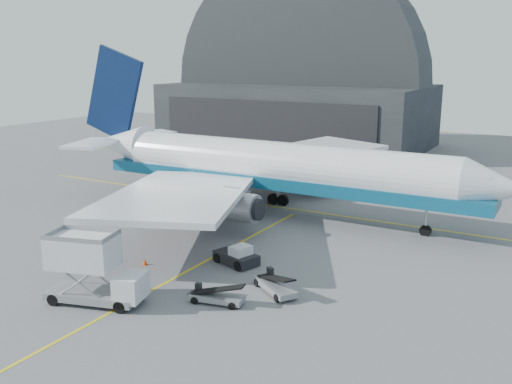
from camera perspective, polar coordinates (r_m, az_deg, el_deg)
The scene contains 9 objects.
ground at distance 50.25m, azimuth -5.37°, elevation -7.08°, with size 200.00×200.00×0.00m, color #565659.
taxi_lines at distance 60.48m, azimuth 1.51°, elevation -3.42°, with size 80.00×42.12×0.02m.
hangar at distance 114.74m, azimuth 4.20°, elevation 9.46°, with size 50.00×28.30×28.00m.
airliner at distance 64.90m, azimuth 0.79°, elevation 2.61°, with size 54.34×52.69×19.07m.
catering_truck at distance 43.23m, azimuth -16.08°, elevation -7.49°, with size 7.73×4.56×5.00m.
pushback_tug at distance 49.63m, azimuth -1.90°, elevation -6.47°, with size 4.35×3.24×1.80m.
belt_loader_a at distance 42.35m, azimuth -4.03°, elevation -10.38°, with size 4.36×2.15×1.63m.
belt_loader_b at distance 44.08m, azimuth 1.89°, elevation -9.28°, with size 4.55×3.75×1.81m.
traffic_cone at distance 50.44m, azimuth -11.04°, elevation -6.89°, with size 0.38×0.38×0.55m.
Camera 1 is at (27.18, -38.40, 17.66)m, focal length 40.00 mm.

